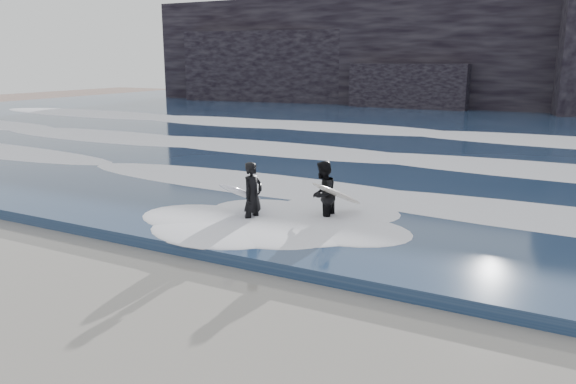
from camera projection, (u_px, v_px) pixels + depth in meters
name	position (u px, v px, depth m)	size (l,w,h in m)	color
ground	(160.00, 331.00, 9.38)	(120.00, 120.00, 0.00)	#876558
sea	(478.00, 131.00, 34.18)	(90.00, 52.00, 0.30)	navy
headland	(519.00, 52.00, 47.62)	(70.00, 9.00, 10.00)	black
foam_near	(358.00, 195.00, 16.99)	(60.00, 3.20, 0.20)	white
foam_mid	(421.00, 159.00, 22.98)	(60.00, 4.00, 0.24)	white
foam_far	(465.00, 133.00, 30.69)	(60.00, 4.80, 0.30)	white
surfer_left	(250.00, 195.00, 14.79)	(1.06, 2.15, 1.81)	black
surfer_right	(324.00, 195.00, 14.87)	(1.31, 2.06, 1.81)	black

